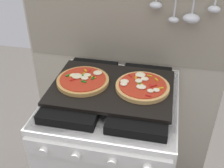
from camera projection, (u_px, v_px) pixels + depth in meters
The scene contains 5 objects.
kitchen_backsplash at pixel (125, 73), 1.58m from camera, with size 1.10×0.09×1.55m.
stove at pixel (112, 158), 1.49m from camera, with size 0.60×0.64×0.90m.
baking_tray at pixel (112, 87), 1.24m from camera, with size 0.54×0.38×0.02m, color black.
pizza_left at pixel (83, 80), 1.26m from camera, with size 0.24×0.24×0.03m.
pizza_right at pixel (142, 86), 1.21m from camera, with size 0.24×0.24×0.03m.
Camera 1 is at (0.21, -1.01, 1.60)m, focal length 44.43 mm.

